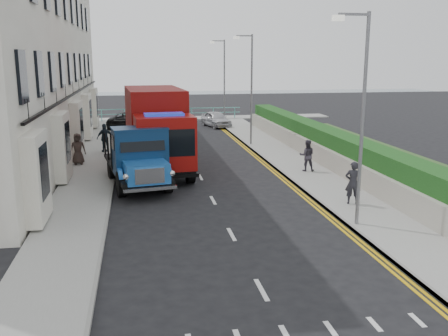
{
  "coord_description": "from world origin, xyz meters",
  "views": [
    {
      "loc": [
        -2.86,
        -17.03,
        5.62
      ],
      "look_at": [
        0.38,
        1.62,
        1.4
      ],
      "focal_mm": 40.0,
      "sensor_mm": 36.0,
      "label": 1
    }
  ],
  "objects_px": {
    "lamp_mid": "(250,83)",
    "bedford_lorry": "(140,161)",
    "lamp_near": "(360,109)",
    "red_lorry": "(157,127)",
    "pedestrian_east_near": "(353,183)",
    "parked_car_front": "(145,162)",
    "lamp_far": "(223,77)"
  },
  "relations": [
    {
      "from": "lamp_mid",
      "to": "lamp_far",
      "type": "bearing_deg",
      "value": 90.0
    },
    {
      "from": "lamp_near",
      "to": "parked_car_front",
      "type": "distance_m",
      "value": 11.18
    },
    {
      "from": "red_lorry",
      "to": "pedestrian_east_near",
      "type": "relative_size",
      "value": 4.78
    },
    {
      "from": "lamp_mid",
      "to": "pedestrian_east_near",
      "type": "height_order",
      "value": "lamp_mid"
    },
    {
      "from": "bedford_lorry",
      "to": "red_lorry",
      "type": "bearing_deg",
      "value": 67.28
    },
    {
      "from": "lamp_mid",
      "to": "bedford_lorry",
      "type": "xyz_separation_m",
      "value": [
        -7.01,
        -9.75,
        -2.76
      ]
    },
    {
      "from": "lamp_near",
      "to": "lamp_far",
      "type": "xyz_separation_m",
      "value": [
        0.0,
        26.0,
        0.0
      ]
    },
    {
      "from": "bedford_lorry",
      "to": "parked_car_front",
      "type": "distance_m",
      "value": 2.09
    },
    {
      "from": "lamp_far",
      "to": "red_lorry",
      "type": "relative_size",
      "value": 0.88
    },
    {
      "from": "lamp_far",
      "to": "bedford_lorry",
      "type": "height_order",
      "value": "lamp_far"
    },
    {
      "from": "bedford_lorry",
      "to": "lamp_far",
      "type": "bearing_deg",
      "value": 61.05
    },
    {
      "from": "red_lorry",
      "to": "parked_car_front",
      "type": "distance_m",
      "value": 2.35
    },
    {
      "from": "lamp_near",
      "to": "lamp_far",
      "type": "height_order",
      "value": "same"
    },
    {
      "from": "bedford_lorry",
      "to": "parked_car_front",
      "type": "xyz_separation_m",
      "value": [
        0.24,
        2.03,
        -0.46
      ]
    },
    {
      "from": "red_lorry",
      "to": "parked_car_front",
      "type": "xyz_separation_m",
      "value": [
        -0.66,
        -1.77,
        -1.39
      ]
    },
    {
      "from": "bedford_lorry",
      "to": "red_lorry",
      "type": "distance_m",
      "value": 4.01
    },
    {
      "from": "lamp_near",
      "to": "parked_car_front",
      "type": "bearing_deg",
      "value": 129.29
    },
    {
      "from": "lamp_far",
      "to": "red_lorry",
      "type": "bearing_deg",
      "value": -110.98
    },
    {
      "from": "red_lorry",
      "to": "lamp_mid",
      "type": "bearing_deg",
      "value": 40.1
    },
    {
      "from": "lamp_near",
      "to": "parked_car_front",
      "type": "height_order",
      "value": "lamp_near"
    },
    {
      "from": "bedford_lorry",
      "to": "red_lorry",
      "type": "relative_size",
      "value": 0.75
    },
    {
      "from": "lamp_mid",
      "to": "parked_car_front",
      "type": "xyz_separation_m",
      "value": [
        -6.78,
        -7.72,
        -3.22
      ]
    },
    {
      "from": "bedford_lorry",
      "to": "pedestrian_east_near",
      "type": "distance_m",
      "value": 8.92
    },
    {
      "from": "lamp_far",
      "to": "red_lorry",
      "type": "distance_m",
      "value": 17.17
    },
    {
      "from": "lamp_near",
      "to": "red_lorry",
      "type": "relative_size",
      "value": 0.88
    },
    {
      "from": "lamp_far",
      "to": "parked_car_front",
      "type": "distance_m",
      "value": 19.24
    },
    {
      "from": "lamp_near",
      "to": "parked_car_front",
      "type": "xyz_separation_m",
      "value": [
        -6.78,
        8.28,
        -3.22
      ]
    },
    {
      "from": "red_lorry",
      "to": "pedestrian_east_near",
      "type": "bearing_deg",
      "value": -52.05
    },
    {
      "from": "lamp_mid",
      "to": "pedestrian_east_near",
      "type": "relative_size",
      "value": 4.22
    },
    {
      "from": "lamp_mid",
      "to": "red_lorry",
      "type": "relative_size",
      "value": 0.88
    },
    {
      "from": "lamp_near",
      "to": "bedford_lorry",
      "type": "height_order",
      "value": "lamp_near"
    },
    {
      "from": "pedestrian_east_near",
      "to": "red_lorry",
      "type": "bearing_deg",
      "value": -29.67
    }
  ]
}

